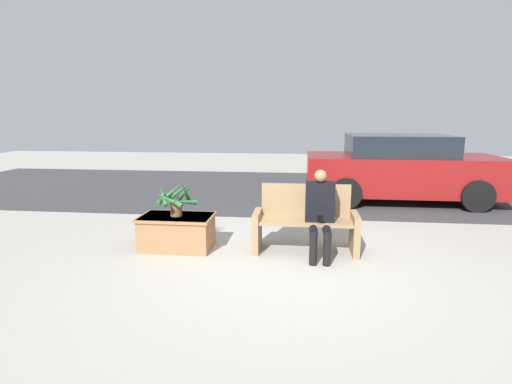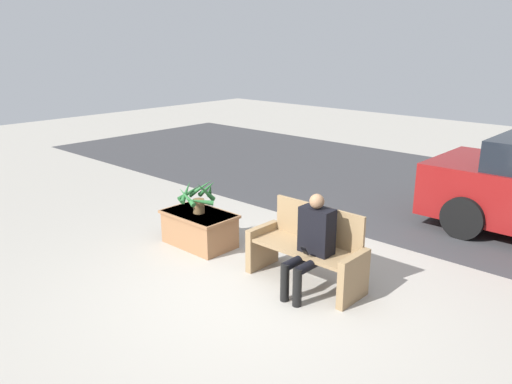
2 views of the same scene
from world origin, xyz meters
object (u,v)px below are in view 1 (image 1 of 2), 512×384
Objects in this scene: potted_plant at (175,198)px; parked_car at (400,169)px; bench at (305,222)px; planter_box at (177,231)px; person_seated at (320,210)px.

potted_plant is 0.15× the size of parked_car.
parked_car reaches higher than bench.
planter_box is 5.48m from parked_car.
person_seated is at bearing -117.00° from parked_car.
bench is 1.89m from potted_plant.
person_seated is 2.08m from planter_box.
bench is 1.87m from planter_box.
person_seated is 2.06m from potted_plant.
person_seated is at bearing -2.21° from planter_box.
person_seated is 1.13× the size of planter_box.
person_seated is 1.97× the size of potted_plant.
person_seated is at bearing -46.00° from bench.
planter_box is 1.74× the size of potted_plant.
parked_car reaches higher than potted_plant.
planter_box is at bearing -176.35° from bench.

